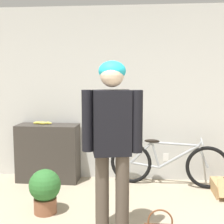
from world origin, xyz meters
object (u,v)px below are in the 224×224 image
at_px(bicycle, 168,163).
at_px(banana, 42,123).
at_px(potted_plant, 45,189).
at_px(person, 112,132).

distance_m(bicycle, banana, 1.95).
bearing_deg(bicycle, potted_plant, -137.69).
relative_size(bicycle, potted_plant, 3.27).
distance_m(person, bicycle, 1.78).
xyz_separation_m(person, bicycle, (0.67, 1.48, -0.72)).
xyz_separation_m(bicycle, banana, (-1.86, 0.07, 0.55)).
distance_m(person, banana, 1.97).
bearing_deg(banana, bicycle, -2.29).
bearing_deg(person, bicycle, 53.23).
height_order(bicycle, banana, banana).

